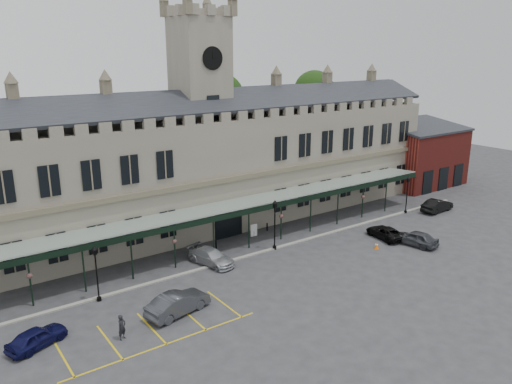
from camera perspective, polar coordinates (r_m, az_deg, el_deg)
ground at (r=44.23m, az=4.57°, el=-9.25°), size 140.00×140.00×0.00m
station_building at (r=54.58m, az=-6.05°, el=2.80°), size 60.00×10.36×17.30m
clock_tower at (r=53.55m, az=-6.31°, el=9.75°), size 5.60×5.60×24.80m
canopy at (r=48.81m, az=-1.00°, el=-3.68°), size 50.00×4.10×4.30m
brick_annex at (r=75.50m, az=18.30°, el=3.94°), size 12.40×8.36×9.23m
kerb at (r=48.17m, az=0.35°, el=-6.95°), size 60.00×0.40×0.12m
parking_markings at (r=36.55m, az=-11.54°, el=-15.34°), size 16.00×6.00×0.01m
tree_behind_mid at (r=65.34m, az=-4.03°, el=10.64°), size 6.00×6.00×16.00m
tree_behind_right at (r=74.92m, az=6.66°, el=11.25°), size 6.00×6.00×16.00m
lamp_post_left at (r=40.37m, az=-17.79°, el=-8.34°), size 0.43×0.43×4.57m
lamp_post_mid at (r=48.10m, az=2.16°, el=-3.25°), size 0.48×0.48×5.05m
lamp_post_right at (r=61.61m, az=16.89°, el=0.06°), size 0.43×0.43×4.51m
traffic_cone at (r=50.50m, az=13.62°, el=-5.98°), size 0.42×0.42×0.67m
sign_board at (r=52.22m, az=-0.25°, el=-4.40°), size 0.77×0.13×1.31m
bollard_left at (r=49.28m, az=-4.58°, el=-5.97°), size 0.16×0.16×0.90m
bollard_right at (r=53.83m, az=1.28°, el=-4.02°), size 0.15×0.15×0.85m
car_left_a at (r=36.89m, az=-23.77°, el=-14.94°), size 4.29×2.97×1.36m
car_left_b at (r=38.03m, az=-8.90°, el=-12.44°), size 5.29×2.79×1.66m
car_taxi at (r=45.80m, az=-5.15°, el=-7.38°), size 3.11×5.20×1.41m
car_van at (r=53.40m, az=14.56°, el=-4.49°), size 2.65×4.73×1.25m
car_right_a at (r=52.29m, az=17.76°, el=-5.04°), size 2.67×4.70×1.51m
car_right_b at (r=63.85m, az=19.99°, el=-1.46°), size 4.73×1.89×1.53m
person_a at (r=35.75m, az=-15.08°, el=-14.69°), size 0.77×0.67×1.78m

